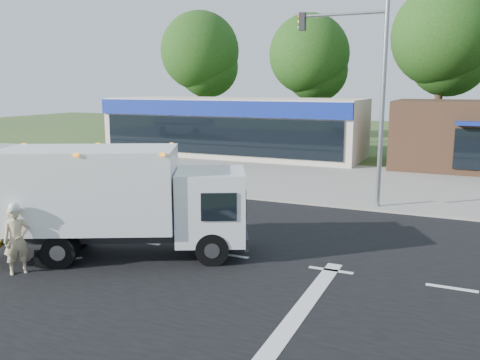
# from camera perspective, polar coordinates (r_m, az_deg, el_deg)

# --- Properties ---
(ground) EXTENTS (120.00, 120.00, 0.00)m
(ground) POSITION_cam_1_polar(r_m,az_deg,el_deg) (14.95, -1.19, -8.49)
(ground) COLOR #385123
(ground) RESTS_ON ground
(road_asphalt) EXTENTS (60.00, 14.00, 0.02)m
(road_asphalt) POSITION_cam_1_polar(r_m,az_deg,el_deg) (14.94, -1.19, -8.47)
(road_asphalt) COLOR black
(road_asphalt) RESTS_ON ground
(sidewalk) EXTENTS (60.00, 2.40, 0.12)m
(sidewalk) POSITION_cam_1_polar(r_m,az_deg,el_deg) (22.35, 7.79, -1.97)
(sidewalk) COLOR gray
(sidewalk) RESTS_ON ground
(parking_apron) EXTENTS (60.00, 9.00, 0.02)m
(parking_apron) POSITION_cam_1_polar(r_m,az_deg,el_deg) (27.87, 11.14, 0.32)
(parking_apron) COLOR gray
(parking_apron) RESTS_ON ground
(lane_markings) EXTENTS (55.20, 7.00, 0.01)m
(lane_markings) POSITION_cam_1_polar(r_m,az_deg,el_deg) (13.27, 1.66, -10.94)
(lane_markings) COLOR silver
(lane_markings) RESTS_ON road_asphalt
(ems_box_truck) EXTENTS (7.38, 5.10, 3.16)m
(ems_box_truck) POSITION_cam_1_polar(r_m,az_deg,el_deg) (14.88, -13.52, -1.58)
(ems_box_truck) COLOR black
(ems_box_truck) RESTS_ON ground
(emergency_worker) EXTENTS (0.73, 0.79, 1.92)m
(emergency_worker) POSITION_cam_1_polar(r_m,az_deg,el_deg) (14.52, -23.79, -6.09)
(emergency_worker) COLOR tan
(emergency_worker) RESTS_ON ground
(retail_strip_mall) EXTENTS (18.00, 6.20, 4.00)m
(retail_strip_mall) POSITION_cam_1_polar(r_m,az_deg,el_deg) (36.10, -0.68, 6.03)
(retail_strip_mall) COLOR beige
(retail_strip_mall) RESTS_ON ground
(traffic_signal_pole) EXTENTS (3.51, 0.25, 8.00)m
(traffic_signal_pole) POSITION_cam_1_polar(r_m,az_deg,el_deg) (20.70, 14.02, 10.39)
(traffic_signal_pole) COLOR gray
(traffic_signal_pole) RESTS_ON ground
(background_trees) EXTENTS (36.77, 7.39, 12.10)m
(background_trees) POSITION_cam_1_polar(r_m,az_deg,el_deg) (41.59, 14.87, 13.69)
(background_trees) COLOR #332114
(background_trees) RESTS_ON ground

